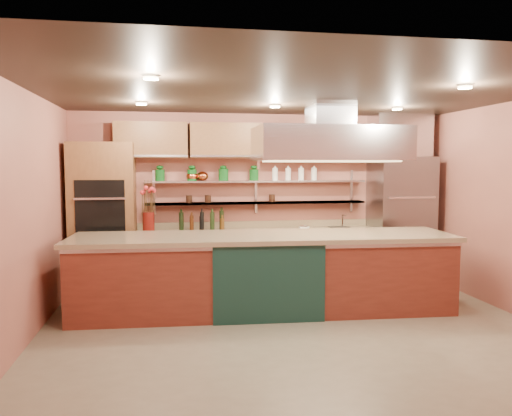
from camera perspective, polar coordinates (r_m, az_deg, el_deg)
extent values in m
cube|color=gray|center=(6.13, 4.46, -13.88)|extent=(6.00, 5.00, 0.02)
cube|color=black|center=(5.86, 4.65, 13.11)|extent=(6.00, 5.00, 0.02)
cube|color=#AB6150|center=(8.27, 0.30, 1.01)|extent=(6.00, 0.04, 2.80)
cube|color=#AB6150|center=(3.48, 14.72, -4.55)|extent=(6.00, 0.04, 2.80)
cube|color=#AB6150|center=(5.87, -25.17, -1.06)|extent=(0.04, 5.00, 2.80)
cube|color=brown|center=(7.91, -17.04, -1.20)|extent=(0.95, 0.64, 2.30)
cube|color=gray|center=(8.68, 16.19, -1.32)|extent=(0.95, 0.72, 2.10)
cube|color=tan|center=(8.09, 0.31, -5.76)|extent=(3.84, 0.64, 0.93)
cube|color=silver|center=(8.14, 0.11, 0.60)|extent=(3.60, 0.26, 0.03)
cube|color=silver|center=(8.12, 0.11, 3.06)|extent=(3.60, 0.26, 0.03)
cube|color=brown|center=(8.08, 0.52, 7.66)|extent=(4.60, 0.36, 0.55)
cube|color=silver|center=(6.82, 8.43, 7.27)|extent=(2.00, 1.00, 0.45)
cube|color=#FFE5A5|center=(6.05, 4.16, 12.57)|extent=(4.00, 2.80, 0.02)
cube|color=maroon|center=(6.75, 0.90, -7.43)|extent=(5.03, 1.35, 1.04)
cylinder|color=maroon|center=(7.83, -12.17, -1.62)|extent=(0.20, 0.20, 0.31)
cube|color=black|center=(7.84, -6.21, -1.79)|extent=(0.76, 0.22, 0.24)
cube|color=white|center=(8.12, 5.50, -2.13)|extent=(0.15, 0.12, 0.08)
cylinder|color=silver|center=(8.41, 9.86, -1.49)|extent=(0.04, 0.04, 0.21)
ellipsoid|color=#B25229|center=(8.01, -6.13, 3.65)|extent=(0.22, 0.22, 0.15)
cylinder|color=#104C17|center=(8.04, -3.74, 3.82)|extent=(0.20, 0.20, 0.19)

